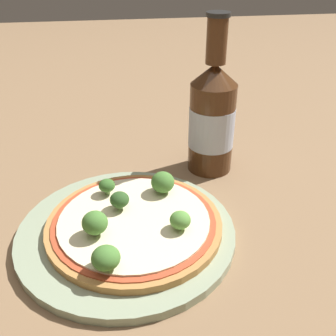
{
  "coord_description": "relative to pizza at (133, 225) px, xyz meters",
  "views": [
    {
      "loc": [
        0.0,
        -0.4,
        0.34
      ],
      "look_at": [
        0.07,
        0.06,
        0.06
      ],
      "focal_mm": 42.0,
      "sensor_mm": 36.0,
      "label": 1
    }
  ],
  "objects": [
    {
      "name": "pizza",
      "position": [
        0.0,
        0.0,
        0.0
      ],
      "size": [
        0.22,
        0.22,
        0.01
      ],
      "color": "#B77F42",
      "rests_on": "plate"
    },
    {
      "name": "broccoli_floret_0",
      "position": [
        -0.04,
        -0.08,
        0.02
      ],
      "size": [
        0.03,
        0.03,
        0.03
      ],
      "color": "#7A9E5B",
      "rests_on": "pizza"
    },
    {
      "name": "plate",
      "position": [
        -0.01,
        0.0,
        -0.01
      ],
      "size": [
        0.28,
        0.28,
        0.01
      ],
      "color": "#93A384",
      "rests_on": "ground_plane"
    },
    {
      "name": "broccoli_floret_5",
      "position": [
        -0.01,
        0.03,
        0.02
      ],
      "size": [
        0.02,
        0.02,
        0.02
      ],
      "color": "#7A9E5B",
      "rests_on": "pizza"
    },
    {
      "name": "broccoli_floret_4",
      "position": [
        -0.03,
        0.06,
        0.02
      ],
      "size": [
        0.02,
        0.02,
        0.02
      ],
      "color": "#7A9E5B",
      "rests_on": "pizza"
    },
    {
      "name": "broccoli_floret_1",
      "position": [
        0.04,
        0.06,
        0.02
      ],
      "size": [
        0.03,
        0.03,
        0.03
      ],
      "color": "#7A9E5B",
      "rests_on": "pizza"
    },
    {
      "name": "broccoli_floret_3",
      "position": [
        -0.05,
        -0.02,
        0.02
      ],
      "size": [
        0.03,
        0.03,
        0.03
      ],
      "color": "#7A9E5B",
      "rests_on": "pizza"
    },
    {
      "name": "beer_bottle",
      "position": [
        0.14,
        0.16,
        0.07
      ],
      "size": [
        0.07,
        0.07,
        0.24
      ],
      "color": "#472814",
      "rests_on": "ground_plane"
    },
    {
      "name": "broccoli_floret_2",
      "position": [
        0.05,
        -0.02,
        0.02
      ],
      "size": [
        0.03,
        0.03,
        0.02
      ],
      "color": "#7A9E5B",
      "rests_on": "pizza"
    },
    {
      "name": "ground_plane",
      "position": [
        -0.02,
        0.0,
        -0.02
      ],
      "size": [
        3.0,
        3.0,
        0.0
      ],
      "primitive_type": "plane",
      "color": "#846647"
    }
  ]
}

